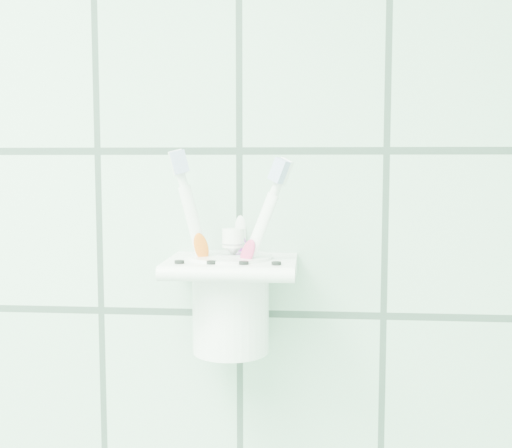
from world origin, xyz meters
TOP-DOWN VIEW (x-y plane):
  - holder_bracket at (0.65, 1.15)m, footprint 0.14×0.11m
  - cup at (0.65, 1.16)m, footprint 0.09×0.09m
  - toothbrush_pink at (0.64, 1.15)m, footprint 0.06×0.03m
  - toothbrush_blue at (0.66, 1.17)m, footprint 0.01×0.06m
  - toothbrush_orange at (0.63, 1.15)m, footprint 0.08×0.04m
  - toothpaste_tube at (0.65, 1.15)m, footprint 0.04×0.03m

SIDE VIEW (x-z plane):
  - cup at x=0.65m, z-range 1.22..1.33m
  - toothpaste_tube at x=0.65m, z-range 1.24..1.36m
  - holder_bracket at x=0.65m, z-range 1.29..1.33m
  - toothbrush_blue at x=0.66m, z-range 1.23..1.43m
  - toothbrush_pink at x=0.64m, z-range 1.23..1.44m
  - toothbrush_orange at x=0.63m, z-range 1.23..1.44m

